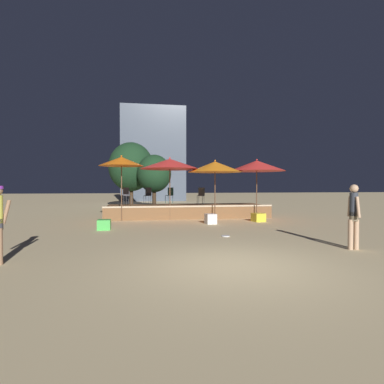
# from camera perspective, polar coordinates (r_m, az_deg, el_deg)

# --- Properties ---
(ground_plane) EXTENTS (120.00, 120.00, 0.00)m
(ground_plane) POSITION_cam_1_polar(r_m,az_deg,el_deg) (6.72, 7.98, -13.70)
(ground_plane) COLOR #D1B784
(wooden_deck) EXTENTS (8.66, 2.96, 0.71)m
(wooden_deck) POSITION_cam_1_polar(r_m,az_deg,el_deg) (16.60, -1.01, -3.61)
(wooden_deck) COLOR brown
(wooden_deck) RESTS_ON ground
(patio_umbrella_0) EXTENTS (3.00, 3.00, 3.14)m
(patio_umbrella_0) POSITION_cam_1_polar(r_m,az_deg,el_deg) (15.03, -4.24, 5.35)
(patio_umbrella_0) COLOR brown
(patio_umbrella_0) RESTS_ON ground
(patio_umbrella_1) EXTENTS (2.90, 2.90, 3.09)m
(patio_umbrella_1) POSITION_cam_1_polar(r_m,az_deg,el_deg) (15.78, 12.23, 4.90)
(patio_umbrella_1) COLOR brown
(patio_umbrella_1) RESTS_ON ground
(patio_umbrella_2) EXTENTS (2.15, 2.15, 3.19)m
(patio_umbrella_2) POSITION_cam_1_polar(r_m,az_deg,el_deg) (14.98, -13.30, 5.68)
(patio_umbrella_2) COLOR brown
(patio_umbrella_2) RESTS_ON ground
(patio_umbrella_3) EXTENTS (2.70, 2.70, 3.00)m
(patio_umbrella_3) POSITION_cam_1_polar(r_m,az_deg,el_deg) (14.96, 4.41, 4.80)
(patio_umbrella_3) COLOR brown
(patio_umbrella_3) RESTS_ON ground
(cube_seat_0) EXTENTS (0.61, 0.61, 0.40)m
(cube_seat_0) POSITION_cam_1_polar(r_m,az_deg,el_deg) (14.68, 12.53, -4.73)
(cube_seat_0) COLOR yellow
(cube_seat_0) RESTS_ON ground
(cube_seat_1) EXTENTS (0.51, 0.51, 0.45)m
(cube_seat_1) POSITION_cam_1_polar(r_m,az_deg,el_deg) (13.49, 3.56, -5.13)
(cube_seat_1) COLOR white
(cube_seat_1) RESTS_ON ground
(cube_seat_2) EXTENTS (0.50, 0.50, 0.40)m
(cube_seat_2) POSITION_cam_1_polar(r_m,az_deg,el_deg) (12.21, -16.40, -5.99)
(cube_seat_2) COLOR #4CC651
(cube_seat_2) RESTS_ON ground
(person_1) EXTENTS (0.30, 0.49, 1.76)m
(person_1) POSITION_cam_1_polar(r_m,az_deg,el_deg) (9.18, 28.42, -3.69)
(person_1) COLOR tan
(person_1) RESTS_ON ground
(bistro_chair_0) EXTENTS (0.47, 0.47, 0.90)m
(bistro_chair_0) POSITION_cam_1_polar(r_m,az_deg,el_deg) (16.94, -12.34, -0.37)
(bistro_chair_0) COLOR #47474C
(bistro_chair_0) RESTS_ON wooden_deck
(bistro_chair_1) EXTENTS (0.45, 0.45, 0.90)m
(bistro_chair_1) POSITION_cam_1_polar(r_m,az_deg,el_deg) (16.89, -8.40, -0.36)
(bistro_chair_1) COLOR #2D3338
(bistro_chair_1) RESTS_ON wooden_deck
(bistro_chair_2) EXTENTS (0.40, 0.40, 0.90)m
(bistro_chair_2) POSITION_cam_1_polar(r_m,az_deg,el_deg) (16.44, 1.74, -0.39)
(bistro_chair_2) COLOR #2D3338
(bistro_chair_2) RESTS_ON wooden_deck
(bistro_chair_3) EXTENTS (0.46, 0.46, 0.90)m
(bistro_chair_3) POSITION_cam_1_polar(r_m,az_deg,el_deg) (17.00, -4.23, -0.34)
(bistro_chair_3) COLOR #1E4C47
(bistro_chair_3) RESTS_ON wooden_deck
(frisbee_disc) EXTENTS (0.28, 0.28, 0.03)m
(frisbee_disc) POSITION_cam_1_polar(r_m,az_deg,el_deg) (10.29, 6.41, -8.33)
(frisbee_disc) COLOR white
(frisbee_disc) RESTS_ON ground
(background_tree_0) EXTENTS (3.35, 3.35, 4.97)m
(background_tree_0) POSITION_cam_1_polar(r_m,az_deg,el_deg) (23.14, -11.51, 4.71)
(background_tree_0) COLOR #3D2B1C
(background_tree_0) RESTS_ON ground
(background_tree_1) EXTENTS (2.43, 2.43, 3.91)m
(background_tree_1) POSITION_cam_1_polar(r_m,az_deg,el_deg) (21.49, -7.23, 3.49)
(background_tree_1) COLOR #3D2B1C
(background_tree_1) RESTS_ON ground
(distant_building) EXTENTS (7.03, 4.75, 10.39)m
(distant_building) POSITION_cam_1_polar(r_m,az_deg,el_deg) (34.89, -7.43, 6.98)
(distant_building) COLOR #4C5666
(distant_building) RESTS_ON ground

